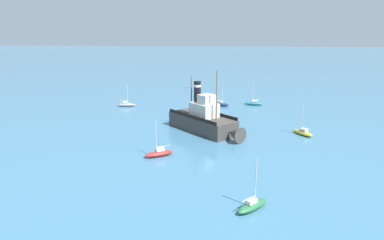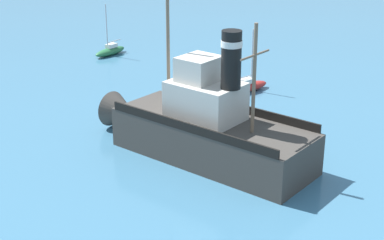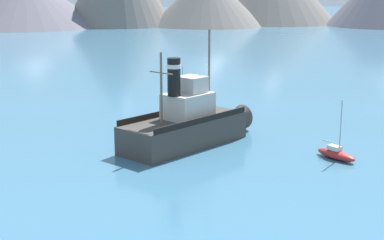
# 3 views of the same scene
# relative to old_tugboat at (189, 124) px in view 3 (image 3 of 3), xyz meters

# --- Properties ---
(ground_plane) EXTENTS (600.00, 600.00, 0.00)m
(ground_plane) POSITION_rel_old_tugboat_xyz_m (-0.23, -0.09, -1.83)
(ground_plane) COLOR teal
(old_tugboat) EXTENTS (12.65, 12.49, 9.90)m
(old_tugboat) POSITION_rel_old_tugboat_xyz_m (0.00, 0.00, 0.00)
(old_tugboat) COLOR #423D38
(old_tugboat) RESTS_ON ground
(sailboat_red) EXTENTS (2.94, 3.81, 4.90)m
(sailboat_red) POSITION_rel_old_tugboat_xyz_m (11.62, -5.07, -1.40)
(sailboat_red) COLOR #B22823
(sailboat_red) RESTS_ON ground
(sailboat_yellow) EXTENTS (3.78, 3.00, 4.90)m
(sailboat_yellow) POSITION_rel_old_tugboat_xyz_m (0.35, 15.11, -1.40)
(sailboat_yellow) COLOR gold
(sailboat_yellow) RESTS_ON ground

